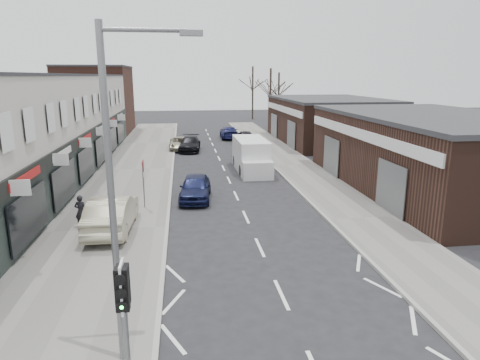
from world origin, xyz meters
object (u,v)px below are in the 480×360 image
object	(u,v)px
parked_car_right_a	(246,151)
parked_car_left_c	(180,143)
parked_car_right_c	(229,132)
pedestrian	(81,212)
sedan_on_pavement	(112,213)
parked_car_right_b	(245,137)
warning_sign	(144,169)
parked_car_left_b	(190,144)
street_lamp	(118,183)
parked_car_left_a	(195,187)
white_van	(251,156)
traffic_light	(123,298)

from	to	relation	value
parked_car_right_a	parked_car_left_c	bearing A→B (deg)	-46.37
parked_car_right_c	pedestrian	bearing A→B (deg)	72.36
sedan_on_pavement	parked_car_left_c	distance (m)	22.66
parked_car_right_b	warning_sign	bearing A→B (deg)	69.64
parked_car_left_b	parked_car_left_c	world-z (taller)	parked_car_left_b
parked_car_left_c	street_lamp	bearing A→B (deg)	-91.78
parked_car_left_a	parked_car_left_c	bearing A→B (deg)	98.58
parked_car_right_b	parked_car_right_c	size ratio (longest dim) A/B	0.86
white_van	parked_car_right_c	world-z (taller)	white_van
parked_car_left_b	parked_car_right_a	xyz separation A→B (m)	(4.62, -5.18, 0.06)
traffic_light	parked_car_left_b	size ratio (longest dim) A/B	0.66
sedan_on_pavement	parked_car_left_c	bearing A→B (deg)	-95.65
traffic_light	parked_car_right_a	size ratio (longest dim) A/B	0.69
parked_car_right_a	parked_car_right_b	bearing A→B (deg)	-97.17
pedestrian	parked_car_right_b	world-z (taller)	pedestrian
pedestrian	parked_car_left_c	distance (m)	22.40
parked_car_left_b	white_van	bearing A→B (deg)	-60.41
traffic_light	street_lamp	xyz separation A→B (m)	(-0.13, 1.22, 2.20)
warning_sign	white_van	xyz separation A→B (m)	(7.16, 8.75, -1.06)
warning_sign	parked_car_left_c	size ratio (longest dim) A/B	0.61
white_van	pedestrian	world-z (taller)	white_van
sedan_on_pavement	parked_car_left_a	xyz separation A→B (m)	(3.92, 4.94, -0.22)
warning_sign	parked_car_left_a	xyz separation A→B (m)	(2.73, 1.55, -1.48)
warning_sign	parked_car_left_c	xyz separation A→B (m)	(1.82, 19.07, -1.59)
street_lamp	parked_car_right_a	size ratio (longest dim) A/B	1.77
traffic_light	parked_car_right_c	bearing A→B (deg)	80.66
sedan_on_pavement	parked_car_left_b	size ratio (longest dim) A/B	1.05
traffic_light	parked_car_right_a	world-z (taller)	traffic_light
white_van	traffic_light	bearing A→B (deg)	-105.99
parked_car_right_c	white_van	bearing A→B (deg)	90.77
parked_car_left_b	street_lamp	bearing A→B (deg)	-89.23
pedestrian	parked_car_left_c	world-z (taller)	pedestrian
traffic_light	warning_sign	distance (m)	14.04
warning_sign	sedan_on_pavement	distance (m)	3.81
street_lamp	parked_car_left_b	distance (m)	31.37
traffic_light	sedan_on_pavement	distance (m)	10.90
warning_sign	parked_car_right_b	distance (m)	23.94
parked_car_right_b	parked_car_right_c	xyz separation A→B (m)	(-1.30, 3.83, -0.00)
parked_car_left_a	parked_car_right_c	distance (m)	24.98
parked_car_left_b	parked_car_left_c	bearing A→B (deg)	143.24
warning_sign	sedan_on_pavement	world-z (taller)	warning_sign
white_van	parked_car_left_b	xyz separation A→B (m)	(-4.42, 9.50, -0.45)
parked_car_right_b	traffic_light	bearing A→B (deg)	78.61
street_lamp	parked_car_right_a	xyz separation A→B (m)	(6.73, 25.88, -3.88)
white_van	parked_car_left_c	size ratio (longest dim) A/B	1.40
street_lamp	traffic_light	bearing A→B (deg)	-84.12
traffic_light	parked_car_left_b	world-z (taller)	traffic_light
street_lamp	parked_car_left_b	size ratio (longest dim) A/B	1.70
traffic_light	parked_car_left_b	distance (m)	32.37
sedan_on_pavement	traffic_light	bearing A→B (deg)	102.33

